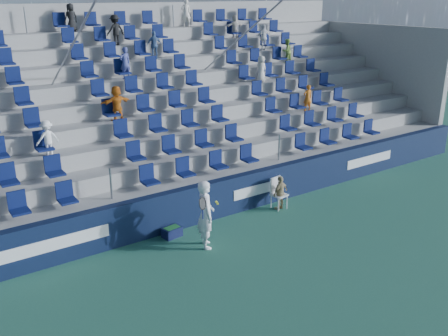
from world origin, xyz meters
name	(u,v)px	position (x,y,z in m)	size (l,w,h in m)	color
ground	(279,260)	(0.00, 0.00, 0.00)	(70.00, 70.00, 0.00)	#2E6C54
sponsor_wall	(212,200)	(0.00, 3.15, 0.60)	(24.00, 0.32, 1.20)	#0F1A38
grandstand	(137,118)	(0.00, 8.24, 2.14)	(24.00, 8.17, 6.63)	#A1A19C
tennis_player	(206,214)	(-1.13, 1.73, 0.96)	(0.74, 0.82, 1.92)	white
line_judge_chair	(277,191)	(2.17, 2.66, 0.58)	(0.50, 0.52, 1.02)	white
line_judge	(280,193)	(2.17, 2.50, 0.56)	(0.66, 0.28, 1.13)	tan
ball_bin	(172,232)	(-1.63, 2.75, 0.16)	(0.57, 0.41, 0.30)	#0F163A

